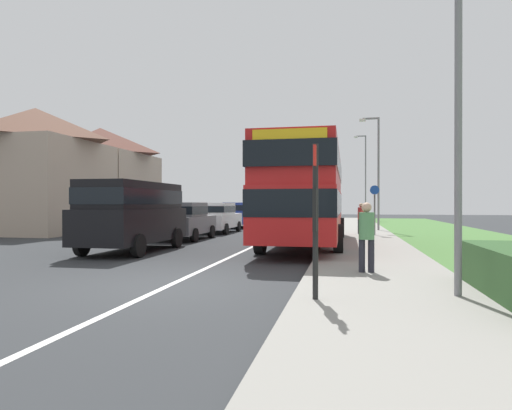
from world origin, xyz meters
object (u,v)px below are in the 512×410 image
(parked_car_grey, at_px, (185,219))
(parked_car_white, at_px, (218,216))
(parked_car_blue, at_px, (239,214))
(street_lamp_near, at_px, (451,72))
(pedestrian_walking_away, at_px, (361,217))
(cycle_route_sign, at_px, (375,208))
(bus_stop_sign, at_px, (315,210))
(street_lamp_mid, at_px, (376,165))
(street_lamp_far, at_px, (365,172))
(parked_van_black, at_px, (133,211))
(double_decker_bus, at_px, (307,191))
(pedestrian_at_stop, at_px, (367,234))

(parked_car_grey, distance_m, parked_car_white, 4.83)
(parked_car_blue, xyz_separation_m, street_lamp_near, (8.86, -21.60, 2.88))
(pedestrian_walking_away, distance_m, cycle_route_sign, 1.10)
(parked_car_blue, height_order, bus_stop_sign, bus_stop_sign)
(street_lamp_mid, relative_size, street_lamp_far, 0.81)
(parked_car_white, distance_m, cycle_route_sign, 8.60)
(parked_car_grey, xyz_separation_m, parked_car_blue, (0.01, 10.42, 0.01))
(parked_van_black, distance_m, street_lamp_mid, 15.40)
(double_decker_bus, relative_size, street_lamp_mid, 1.64)
(double_decker_bus, xyz_separation_m, parked_car_blue, (-5.67, 12.34, -1.21))
(pedestrian_at_stop, distance_m, street_lamp_far, 33.66)
(cycle_route_sign, bearing_deg, bus_stop_sign, -96.95)
(parked_car_grey, xyz_separation_m, street_lamp_mid, (8.87, 7.36, 2.91))
(pedestrian_at_stop, height_order, street_lamp_near, street_lamp_near)
(parked_van_black, distance_m, bus_stop_sign, 9.58)
(parked_car_blue, xyz_separation_m, pedestrian_at_stop, (7.60, -19.33, 0.04))
(street_lamp_near, bearing_deg, bus_stop_sign, -161.99)
(parked_van_black, bearing_deg, bus_stop_sign, -45.94)
(parked_car_grey, xyz_separation_m, pedestrian_at_stop, (7.61, -8.90, 0.05))
(parked_car_blue, bearing_deg, parked_car_grey, -90.06)
(pedestrian_at_stop, distance_m, pedestrian_walking_away, 12.81)
(parked_car_grey, distance_m, street_lamp_near, 14.56)
(double_decker_bus, bearing_deg, parked_van_black, -151.36)
(parked_van_black, xyz_separation_m, parked_car_grey, (-0.03, 5.01, -0.47))
(pedestrian_at_stop, bearing_deg, cycle_route_sign, 85.69)
(double_decker_bus, height_order, cycle_route_sign, double_decker_bus)
(parked_car_white, bearing_deg, parked_car_grey, -91.28)
(street_lamp_near, bearing_deg, parked_car_white, 118.68)
(pedestrian_walking_away, distance_m, street_lamp_near, 15.38)
(parked_car_grey, relative_size, pedestrian_at_stop, 2.34)
(street_lamp_near, relative_size, street_lamp_far, 0.81)
(pedestrian_at_stop, relative_size, street_lamp_near, 0.25)
(parked_car_white, relative_size, street_lamp_mid, 0.68)
(parked_car_white, height_order, pedestrian_at_stop, parked_car_white)
(cycle_route_sign, distance_m, street_lamp_mid, 4.89)
(parked_car_blue, xyz_separation_m, street_lamp_far, (8.87, 14.11, 3.69))
(parked_car_white, relative_size, bus_stop_sign, 1.73)
(parked_van_black, relative_size, street_lamp_far, 0.61)
(parked_car_grey, height_order, cycle_route_sign, cycle_route_sign)
(pedestrian_walking_away, bearing_deg, street_lamp_mid, 74.38)
(bus_stop_sign, bearing_deg, parked_car_white, 111.48)
(cycle_route_sign, bearing_deg, street_lamp_near, -88.60)
(parked_car_white, xyz_separation_m, pedestrian_at_stop, (7.50, -13.73, 0.05))
(parked_car_white, bearing_deg, street_lamp_far, 65.99)
(parked_car_grey, xyz_separation_m, cycle_route_sign, (8.52, 3.11, 0.50))
(parked_van_black, relative_size, street_lamp_near, 0.76)
(bus_stop_sign, bearing_deg, parked_van_black, 134.06)
(double_decker_bus, relative_size, parked_car_white, 2.40)
(parked_car_white, distance_m, street_lamp_mid, 9.58)
(cycle_route_sign, bearing_deg, pedestrian_walking_away, 127.38)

